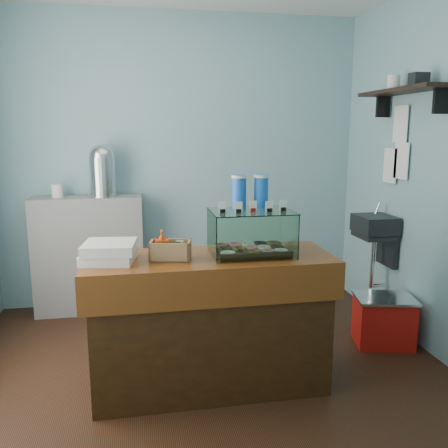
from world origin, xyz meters
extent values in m
plane|color=black|center=(0.00, 0.00, 0.00)|extent=(3.50, 3.50, 0.00)
cube|color=#7FAEBA|center=(0.00, 1.50, 1.40)|extent=(3.50, 0.04, 2.80)
cube|color=#7FAEBA|center=(0.00, -1.50, 1.40)|extent=(3.50, 0.04, 2.80)
cube|color=#7FAEBA|center=(1.75, 0.00, 1.40)|extent=(0.04, 3.00, 2.80)
cube|color=black|center=(1.58, 0.55, 0.90)|extent=(0.30, 0.35, 0.15)
cube|color=black|center=(1.71, 0.55, 0.70)|extent=(0.04, 0.30, 0.35)
cylinder|color=silver|center=(1.65, 0.65, 1.02)|extent=(0.02, 0.02, 0.12)
cylinder|color=silver|center=(1.58, 0.55, 0.55)|extent=(0.04, 0.04, 0.45)
cube|color=black|center=(1.60, 0.30, 2.00)|extent=(0.25, 1.00, 0.03)
cube|color=black|center=(1.67, -0.10, 1.90)|extent=(0.12, 0.03, 0.18)
cube|color=black|center=(1.67, 0.70, 1.90)|extent=(0.12, 0.03, 0.18)
cube|color=white|center=(1.73, 0.45, 1.45)|extent=(0.01, 0.21, 0.30)
cube|color=white|center=(1.73, 0.62, 1.40)|extent=(0.01, 0.21, 0.30)
cube|color=white|center=(1.73, 0.50, 1.75)|extent=(0.01, 0.21, 0.30)
cube|color=#40210C|center=(0.00, -0.25, 0.42)|extent=(1.50, 0.56, 0.84)
cube|color=#471B09|center=(0.00, -0.25, 0.87)|extent=(1.60, 0.60, 0.06)
cube|color=#471B09|center=(0.00, -0.53, 0.75)|extent=(1.60, 0.04, 0.18)
cube|color=gray|center=(-0.90, 1.32, 0.55)|extent=(1.00, 0.32, 1.10)
cube|color=#351A10|center=(0.28, -0.24, 0.91)|extent=(0.47, 0.33, 0.02)
torus|color=beige|center=(0.10, -0.35, 0.94)|extent=(0.10, 0.10, 0.03)
torus|color=black|center=(0.19, -0.35, 0.94)|extent=(0.10, 0.10, 0.03)
torus|color=brown|center=(0.28, -0.35, 0.94)|extent=(0.10, 0.10, 0.03)
torus|color=#D56475|center=(0.36, -0.35, 0.94)|extent=(0.10, 0.10, 0.03)
torus|color=beige|center=(0.45, -0.35, 0.94)|extent=(0.10, 0.10, 0.03)
torus|color=black|center=(0.10, -0.24, 0.94)|extent=(0.10, 0.10, 0.03)
torus|color=brown|center=(0.19, -0.24, 0.94)|extent=(0.10, 0.10, 0.03)
torus|color=#D56475|center=(0.28, -0.24, 0.94)|extent=(0.10, 0.10, 0.03)
torus|color=beige|center=(0.36, -0.24, 0.94)|extent=(0.10, 0.10, 0.03)
torus|color=black|center=(0.45, -0.25, 0.94)|extent=(0.10, 0.10, 0.03)
torus|color=brown|center=(0.10, -0.14, 0.94)|extent=(0.10, 0.10, 0.03)
torus|color=#D56475|center=(0.19, -0.14, 0.94)|extent=(0.10, 0.10, 0.03)
torus|color=beige|center=(0.28, -0.14, 0.94)|extent=(0.10, 0.10, 0.03)
torus|color=black|center=(0.36, -0.14, 0.94)|extent=(0.10, 0.10, 0.03)
torus|color=brown|center=(0.45, -0.14, 0.94)|extent=(0.10, 0.10, 0.03)
cube|color=white|center=(0.28, -0.43, 1.04)|extent=(0.52, 0.01, 0.28)
cube|color=white|center=(0.28, -0.06, 1.04)|extent=(0.52, 0.01, 0.28)
cube|color=white|center=(0.02, -0.24, 1.04)|extent=(0.01, 0.38, 0.28)
cube|color=white|center=(0.54, -0.25, 1.04)|extent=(0.01, 0.38, 0.28)
cube|color=white|center=(0.28, -0.24, 1.18)|extent=(0.53, 0.39, 0.01)
cube|color=white|center=(0.08, -0.29, 1.22)|extent=(0.05, 0.00, 0.07)
cube|color=black|center=(0.08, -0.29, 1.20)|extent=(0.03, 0.02, 0.02)
cube|color=white|center=(0.18, -0.29, 1.22)|extent=(0.05, 0.00, 0.07)
cube|color=black|center=(0.18, -0.29, 1.20)|extent=(0.03, 0.02, 0.02)
cube|color=white|center=(0.28, -0.29, 1.22)|extent=(0.05, 0.00, 0.07)
cube|color=#A80D16|center=(0.28, -0.29, 1.20)|extent=(0.03, 0.02, 0.02)
cube|color=white|center=(0.38, -0.29, 1.22)|extent=(0.05, 0.00, 0.07)
cube|color=black|center=(0.38, -0.29, 1.20)|extent=(0.03, 0.02, 0.02)
cube|color=white|center=(0.47, -0.30, 1.22)|extent=(0.05, 0.00, 0.07)
cube|color=black|center=(0.47, -0.30, 1.20)|extent=(0.03, 0.02, 0.02)
cylinder|color=blue|center=(0.22, -0.13, 1.30)|extent=(0.09, 0.09, 0.22)
cylinder|color=silver|center=(0.22, -0.13, 1.40)|extent=(0.10, 0.10, 0.02)
cylinder|color=blue|center=(0.37, -0.13, 1.30)|extent=(0.09, 0.09, 0.22)
cylinder|color=silver|center=(0.37, -0.13, 1.40)|extent=(0.10, 0.10, 0.02)
cube|color=#AB7E55|center=(-0.25, -0.29, 0.91)|extent=(0.28, 0.20, 0.01)
cube|color=#AB7E55|center=(-0.27, -0.35, 0.96)|extent=(0.25, 0.07, 0.12)
cube|color=#AB7E55|center=(-0.24, -0.22, 0.96)|extent=(0.25, 0.07, 0.12)
cube|color=#AB7E55|center=(-0.37, -0.26, 0.96)|extent=(0.04, 0.15, 0.12)
cube|color=#AB7E55|center=(-0.14, -0.31, 0.96)|extent=(0.04, 0.15, 0.12)
imported|color=#CB4413|center=(-0.30, -0.28, 1.00)|extent=(0.10, 0.10, 0.18)
cylinder|color=#479929|center=(-0.19, -0.30, 0.96)|extent=(0.06, 0.06, 0.10)
cylinder|color=silver|center=(-0.19, -0.30, 1.02)|extent=(0.05, 0.05, 0.01)
cube|color=silver|center=(-0.63, -0.25, 0.93)|extent=(0.35, 0.35, 0.06)
cube|color=silver|center=(-0.62, -0.26, 0.99)|extent=(0.34, 0.34, 0.06)
cylinder|color=silver|center=(-0.74, 1.30, 1.10)|extent=(0.26, 0.26, 0.01)
cylinder|color=silver|center=(-0.74, 1.30, 1.29)|extent=(0.23, 0.23, 0.35)
sphere|color=silver|center=(-0.74, 1.30, 1.46)|extent=(0.23, 0.23, 0.23)
cube|color=red|center=(1.47, 0.12, 0.19)|extent=(0.49, 0.41, 0.38)
cube|color=silver|center=(1.47, 0.12, 0.39)|extent=(0.52, 0.44, 0.02)
camera|label=1|loc=(-0.46, -3.16, 1.69)|focal=38.00mm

